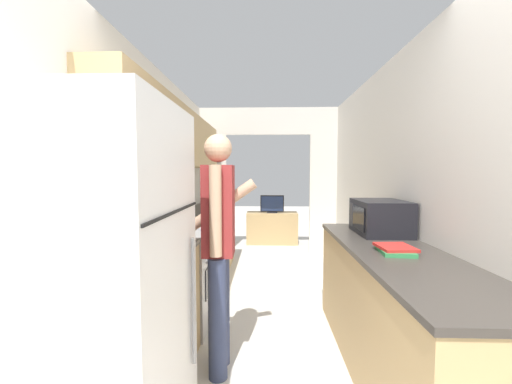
{
  "coord_description": "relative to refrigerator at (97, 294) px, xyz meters",
  "views": [
    {
      "loc": [
        -0.02,
        -0.87,
        1.42
      ],
      "look_at": [
        -0.15,
        2.98,
        1.17
      ],
      "focal_mm": 22.0,
      "sensor_mm": 36.0,
      "label": 1
    }
  ],
  "objects": [
    {
      "name": "microwave",
      "position": [
        1.74,
        1.31,
        0.17
      ],
      "size": [
        0.4,
        0.52,
        0.29
      ],
      "color": "black",
      "rests_on": "counter_right"
    },
    {
      "name": "counter_right",
      "position": [
        1.66,
        0.75,
        -0.42
      ],
      "size": [
        0.62,
        2.15,
        0.89
      ],
      "color": "tan",
      "rests_on": "ground_plane"
    },
    {
      "name": "wall_left",
      "position": [
        -0.32,
        1.5,
        0.6
      ],
      "size": [
        0.38,
        6.86,
        2.5
      ],
      "color": "white",
      "rests_on": "ground_plane"
    },
    {
      "name": "counter_left",
      "position": [
        -0.07,
        2.27,
        -0.42
      ],
      "size": [
        0.62,
        3.37,
        0.89
      ],
      "color": "tan",
      "rests_on": "ground_plane"
    },
    {
      "name": "wall_right",
      "position": [
        1.99,
        1.12,
        0.39
      ],
      "size": [
        0.06,
        6.86,
        2.5
      ],
      "color": "white",
      "rests_on": "ground_plane"
    },
    {
      "name": "tv_cabinet",
      "position": [
        0.88,
        4.8,
        -0.56
      ],
      "size": [
        1.0,
        0.42,
        0.62
      ],
      "color": "tan",
      "rests_on": "ground_plane"
    },
    {
      "name": "wall_far_with_doorway",
      "position": [
        0.8,
        3.98,
        0.56
      ],
      "size": [
        2.73,
        0.06,
        2.5
      ],
      "color": "white",
      "rests_on": "ground_plane"
    },
    {
      "name": "television",
      "position": [
        0.88,
        4.76,
        -0.08
      ],
      "size": [
        0.46,
        0.16,
        0.34
      ],
      "color": "black",
      "rests_on": "tv_cabinet"
    },
    {
      "name": "refrigerator",
      "position": [
        0.0,
        0.0,
        0.0
      ],
      "size": [
        0.76,
        0.79,
        1.73
      ],
      "color": "white",
      "rests_on": "ground_plane"
    },
    {
      "name": "range_oven",
      "position": [
        -0.06,
        1.48,
        -0.41
      ],
      "size": [
        0.66,
        0.76,
        1.03
      ],
      "color": "#B7B7BC",
      "rests_on": "ground_plane"
    },
    {
      "name": "person",
      "position": [
        0.44,
        0.78,
        0.04
      ],
      "size": [
        0.54,
        0.38,
        1.68
      ],
      "rotation": [
        0.0,
        0.0,
        1.59
      ],
      "color": "#384266",
      "rests_on": "ground_plane"
    },
    {
      "name": "book_stack",
      "position": [
        1.62,
        0.68,
        0.05
      ],
      "size": [
        0.23,
        0.29,
        0.05
      ],
      "color": "#33894C",
      "rests_on": "counter_right"
    }
  ]
}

